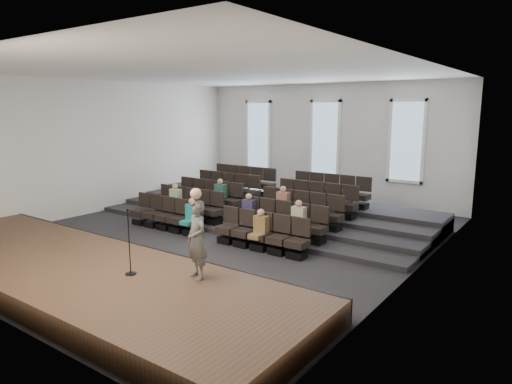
% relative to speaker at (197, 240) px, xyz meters
% --- Properties ---
extents(ground, '(14.00, 14.00, 0.00)m').
position_rel_speaker_xyz_m(ground, '(-2.86, 4.17, -1.31)').
color(ground, black).
rests_on(ground, ground).
extents(ceiling, '(12.00, 14.00, 0.02)m').
position_rel_speaker_xyz_m(ceiling, '(-2.86, 4.17, 3.70)').
color(ceiling, white).
rests_on(ceiling, ground).
extents(wall_back, '(12.00, 0.04, 5.00)m').
position_rel_speaker_xyz_m(wall_back, '(-2.86, 11.19, 1.19)').
color(wall_back, silver).
rests_on(wall_back, ground).
extents(wall_left, '(0.04, 14.00, 5.00)m').
position_rel_speaker_xyz_m(wall_left, '(-8.88, 4.17, 1.19)').
color(wall_left, silver).
rests_on(wall_left, ground).
extents(wall_right, '(0.04, 14.00, 5.00)m').
position_rel_speaker_xyz_m(wall_right, '(3.16, 4.17, 1.19)').
color(wall_right, silver).
rests_on(wall_right, ground).
extents(stage, '(11.80, 3.60, 0.50)m').
position_rel_speaker_xyz_m(stage, '(-2.86, -0.93, -1.06)').
color(stage, '#422F1C').
rests_on(stage, ground).
extents(stage_lip, '(11.80, 0.06, 0.52)m').
position_rel_speaker_xyz_m(stage_lip, '(-2.86, 0.84, -1.06)').
color(stage_lip, black).
rests_on(stage_lip, ground).
extents(risers, '(11.80, 4.80, 0.60)m').
position_rel_speaker_xyz_m(risers, '(-2.86, 7.34, -1.12)').
color(risers, black).
rests_on(risers, ground).
extents(seating_rows, '(6.80, 4.70, 1.67)m').
position_rel_speaker_xyz_m(seating_rows, '(-2.86, 5.71, -0.63)').
color(seating_rows, black).
rests_on(seating_rows, ground).
extents(windows, '(8.44, 0.10, 3.24)m').
position_rel_speaker_xyz_m(windows, '(-2.86, 11.12, 1.39)').
color(windows, white).
rests_on(windows, wall_back).
extents(audience, '(5.45, 2.64, 1.10)m').
position_rel_speaker_xyz_m(audience, '(-2.58, 4.62, -0.48)').
color(audience, teal).
rests_on(audience, seating_rows).
extents(speaker, '(0.69, 0.58, 1.63)m').
position_rel_speaker_xyz_m(speaker, '(0.00, 0.00, 0.00)').
color(speaker, '#52504E').
rests_on(speaker, stage).
extents(mic_stand, '(0.24, 0.24, 1.42)m').
position_rel_speaker_xyz_m(mic_stand, '(-1.30, -0.67, -0.39)').
color(mic_stand, black).
rests_on(mic_stand, stage).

